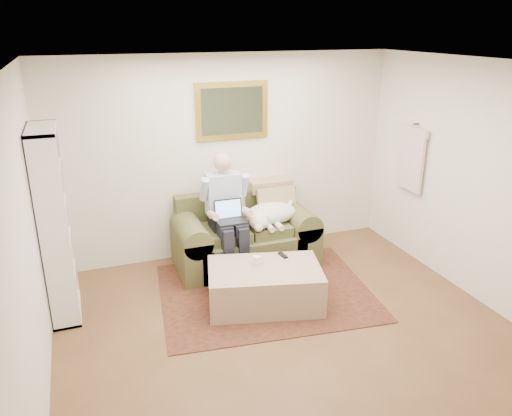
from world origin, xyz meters
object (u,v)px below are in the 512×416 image
bookshelf (54,225)px  coffee_mug (257,261)px  laptop (230,215)px  sofa (245,241)px  sleeping_dog (271,213)px  ottoman (265,286)px  seated_man (228,216)px

bookshelf → coffee_mug: bearing=-14.3°
laptop → bookshelf: size_ratio=0.17×
sofa → sleeping_dog: 0.50m
sofa → sleeping_dog: bearing=-15.7°
sofa → ottoman: 1.05m
laptop → ottoman: (0.14, -0.81, -0.56)m
sofa → sleeping_dog: sofa is taller
seated_man → coffee_mug: size_ratio=14.85×
sofa → bookshelf: size_ratio=0.88×
sleeping_dog → coffee_mug: size_ratio=7.27×
ottoman → coffee_mug: coffee_mug is taller
seated_man → sleeping_dog: (0.58, 0.07, -0.07)m
seated_man → sleeping_dog: 0.59m
sofa → laptop: laptop is taller
ottoman → sofa: bearing=83.1°
ottoman → coffee_mug: bearing=118.0°
ottoman → coffee_mug: 0.30m
laptop → ottoman: bearing=-80.2°
seated_man → ottoman: seated_man is taller
seated_man → sleeping_dog: size_ratio=2.04×
sofa → coffee_mug: size_ratio=17.65×
laptop → bookshelf: (-1.92, -0.19, 0.22)m
seated_man → ottoman: size_ratio=1.22×
seated_man → sofa: bearing=31.5°
laptop → ottoman: size_ratio=0.28×
ottoman → laptop: bearing=99.8°
seated_man → laptop: (0.00, -0.07, 0.04)m
coffee_mug → ottoman: bearing=-62.0°
sleeping_dog → bookshelf: (-2.50, -0.33, 0.33)m
sofa → ottoman: size_ratio=1.45×
seated_man → bookshelf: (-1.92, -0.26, 0.26)m
sleeping_dog → ottoman: bearing=-115.0°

